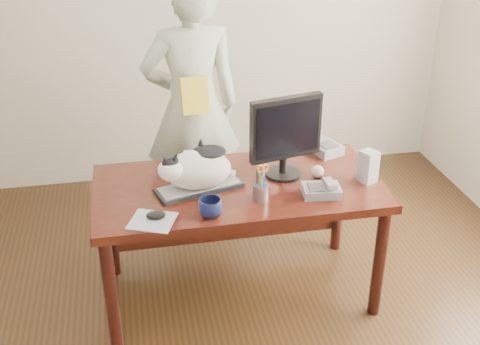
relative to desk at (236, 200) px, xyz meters
name	(u,v)px	position (x,y,z in m)	size (l,w,h in m)	color
room	(265,127)	(0.00, -0.68, 0.75)	(4.50, 4.50, 4.50)	black
desk	(236,200)	(0.00, 0.00, 0.00)	(1.60, 0.80, 0.75)	black
keyboard	(199,187)	(-0.22, -0.10, 0.16)	(0.50, 0.30, 0.03)	black
cat	(196,169)	(-0.24, -0.10, 0.28)	(0.45, 0.32, 0.26)	white
monitor	(286,133)	(0.28, -0.03, 0.42)	(0.42, 0.25, 0.48)	black
pen_cup	(261,190)	(0.08, -0.27, 0.21)	(0.10, 0.10, 0.21)	#939399
mousepad	(152,221)	(-0.50, -0.38, 0.15)	(0.28, 0.26, 0.00)	#B2B7BF
mouse	(156,215)	(-0.48, -0.36, 0.17)	(0.12, 0.10, 0.04)	black
coffee_mug	(210,208)	(-0.20, -0.38, 0.20)	(0.12, 0.12, 0.10)	#0D1336
phone	(322,190)	(0.42, -0.28, 0.18)	(0.22, 0.18, 0.09)	slate
speaker	(368,166)	(0.72, -0.18, 0.24)	(0.11, 0.12, 0.18)	#97979A
baseball	(318,172)	(0.46, -0.08, 0.18)	(0.07, 0.07, 0.07)	silver
book_stack	(197,160)	(-0.20, 0.20, 0.18)	(0.23, 0.19, 0.08)	#4C1814
calculator	(324,148)	(0.60, 0.23, 0.18)	(0.22, 0.25, 0.06)	slate
person	(192,108)	(-0.15, 0.75, 0.30)	(0.66, 0.43, 1.81)	silver
held_book	(195,95)	(-0.15, 0.58, 0.45)	(0.18, 0.12, 0.24)	gold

